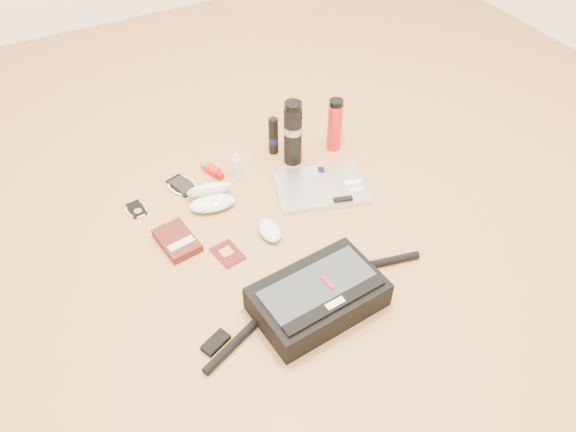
{
  "coord_description": "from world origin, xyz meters",
  "views": [
    {
      "loc": [
        -0.65,
        -1.19,
        1.46
      ],
      "look_at": [
        0.02,
        0.06,
        0.06
      ],
      "focal_mm": 35.0,
      "sensor_mm": 36.0,
      "label": 1
    }
  ],
  "objects": [
    {
      "name": "ground",
      "position": [
        0.0,
        0.0,
        0.0
      ],
      "size": [
        4.0,
        4.0,
        0.0
      ],
      "primitive_type": "plane",
      "color": "#A67445",
      "rests_on": "ground"
    },
    {
      "name": "messenger_bag",
      "position": [
        -0.06,
        -0.29,
        0.05
      ],
      "size": [
        0.83,
        0.28,
        0.11
      ],
      "rotation": [
        0.0,
        0.0,
        0.09
      ],
      "color": "black",
      "rests_on": "ground"
    },
    {
      "name": "laptop",
      "position": [
        0.24,
        0.18,
        0.01
      ],
      "size": [
        0.4,
        0.33,
        0.03
      ],
      "rotation": [
        0.0,
        0.0,
        -0.31
      ],
      "color": "silver",
      "rests_on": "ground"
    },
    {
      "name": "book",
      "position": [
        -0.35,
        0.18,
        0.02
      ],
      "size": [
        0.14,
        0.19,
        0.03
      ],
      "rotation": [
        0.0,
        0.0,
        0.13
      ],
      "color": "#461511",
      "rests_on": "ground"
    },
    {
      "name": "passport",
      "position": [
        -0.22,
        0.05,
        0.0
      ],
      "size": [
        0.1,
        0.13,
        0.01
      ],
      "rotation": [
        0.0,
        0.0,
        0.15
      ],
      "color": "#4E0B15",
      "rests_on": "ground"
    },
    {
      "name": "mouse",
      "position": [
        -0.05,
        0.07,
        0.02
      ],
      "size": [
        0.08,
        0.13,
        0.04
      ],
      "rotation": [
        0.0,
        0.0,
        -0.07
      ],
      "color": "silver",
      "rests_on": "ground"
    },
    {
      "name": "sunglasses_case",
      "position": [
        -0.17,
        0.31,
        0.04
      ],
      "size": [
        0.2,
        0.18,
        0.1
      ],
      "rotation": [
        0.0,
        0.0,
        -0.21
      ],
      "color": "silver",
      "rests_on": "ground"
    },
    {
      "name": "ipod",
      "position": [
        -0.43,
        0.41,
        0.0
      ],
      "size": [
        0.08,
        0.09,
        0.01
      ],
      "rotation": [
        0.0,
        0.0,
        0.09
      ],
      "color": "black",
      "rests_on": "ground"
    },
    {
      "name": "phone",
      "position": [
        -0.23,
        0.46,
        0.01
      ],
      "size": [
        0.12,
        0.14,
        0.01
      ],
      "rotation": [
        0.0,
        0.0,
        0.28
      ],
      "color": "black",
      "rests_on": "ground"
    },
    {
      "name": "inhaler",
      "position": [
        -0.1,
        0.48,
        0.02
      ],
      "size": [
        0.06,
        0.12,
        0.03
      ],
      "rotation": [
        0.0,
        0.0,
        0.33
      ],
      "color": "red",
      "rests_on": "ground"
    },
    {
      "name": "spray_bottle",
      "position": [
        -0.02,
        0.41,
        0.05
      ],
      "size": [
        0.03,
        0.03,
        0.11
      ],
      "rotation": [
        0.0,
        0.0,
        -0.06
      ],
      "color": "#B0DAF5",
      "rests_on": "ground"
    },
    {
      "name": "aerosol_can",
      "position": [
        0.18,
        0.48,
        0.09
      ],
      "size": [
        0.05,
        0.05,
        0.17
      ],
      "rotation": [
        0.0,
        0.0,
        -0.22
      ],
      "color": "black",
      "rests_on": "ground"
    },
    {
      "name": "thermos_black",
      "position": [
        0.22,
        0.39,
        0.14
      ],
      "size": [
        0.07,
        0.07,
        0.28
      ],
      "rotation": [
        0.0,
        0.0,
        0.01
      ],
      "color": "black",
      "rests_on": "ground"
    },
    {
      "name": "thermos_red",
      "position": [
        0.42,
        0.39,
        0.12
      ],
      "size": [
        0.07,
        0.07,
        0.23
      ],
      "rotation": [
        0.0,
        0.0,
        0.2
      ],
      "color": "red",
      "rests_on": "ground"
    }
  ]
}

